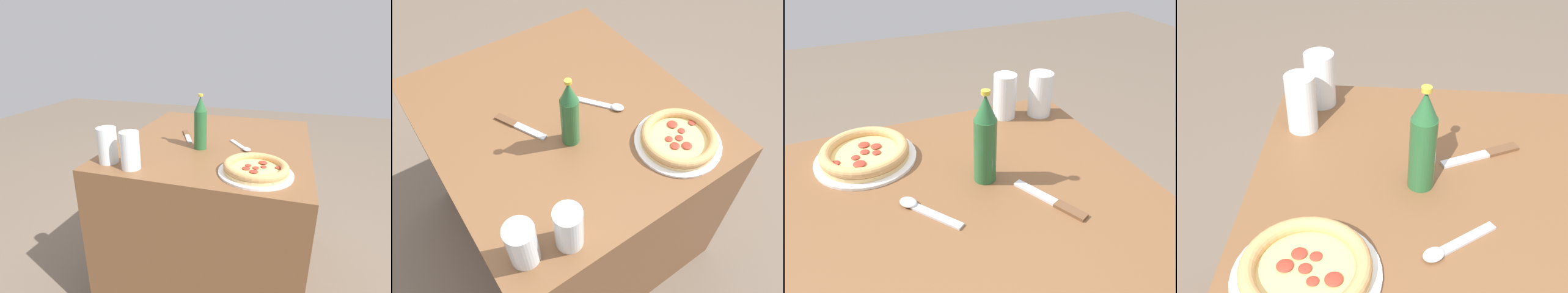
{
  "view_description": "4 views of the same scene",
  "coord_description": "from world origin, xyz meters",
  "views": [
    {
      "loc": [
        -1.36,
        -0.31,
        1.24
      ],
      "look_at": [
        -0.2,
        0.04,
        0.79
      ],
      "focal_mm": 28.0,
      "sensor_mm": 36.0,
      "label": 1
    },
    {
      "loc": [
        -0.8,
        0.44,
        1.68
      ],
      "look_at": [
        -0.23,
        0.05,
        0.83
      ],
      "focal_mm": 35.0,
      "sensor_mm": 36.0,
      "label": 2
    },
    {
      "loc": [
        0.6,
        -0.27,
        1.36
      ],
      "look_at": [
        -0.21,
        0.06,
        0.8
      ],
      "focal_mm": 35.0,
      "sensor_mm": 36.0,
      "label": 3
    },
    {
      "loc": [
        -0.16,
        -0.85,
        1.54
      ],
      "look_at": [
        -0.23,
        0.1,
        0.81
      ],
      "focal_mm": 50.0,
      "sensor_mm": 36.0,
      "label": 4
    }
  ],
  "objects": [
    {
      "name": "beer_bottle",
      "position": [
        -0.12,
        0.04,
        0.87
      ],
      "size": [
        0.06,
        0.06,
        0.25
      ],
      "color": "#286033",
      "rests_on": "table"
    },
    {
      "name": "knife",
      "position": [
        0.03,
        0.15,
        0.76
      ],
      "size": [
        0.19,
        0.1,
        0.01
      ],
      "color": "brown",
      "rests_on": "table"
    },
    {
      "name": "pizza_veggie",
      "position": [
        -0.32,
        -0.23,
        0.78
      ],
      "size": [
        0.27,
        0.27,
        0.04
      ],
      "color": "white",
      "rests_on": "table"
    },
    {
      "name": "spoon",
      "position": [
        -0.07,
        -0.15,
        0.76
      ],
      "size": [
        0.15,
        0.12,
        0.02
      ],
      "color": "silver",
      "rests_on": "table"
    },
    {
      "name": "glass_cola",
      "position": [
        -0.41,
        0.23,
        0.83
      ],
      "size": [
        0.07,
        0.07,
        0.15
      ],
      "color": "white",
      "rests_on": "table"
    },
    {
      "name": "glass_iced_tea",
      "position": [
        -0.38,
        0.35,
        0.82
      ],
      "size": [
        0.08,
        0.08,
        0.14
      ],
      "color": "white",
      "rests_on": "table"
    },
    {
      "name": "table",
      "position": [
        0.0,
        0.0,
        0.38
      ],
      "size": [
        0.99,
        0.88,
        0.76
      ],
      "color": "brown",
      "rests_on": "ground_plane"
    },
    {
      "name": "ground_plane",
      "position": [
        0.0,
        0.0,
        0.0
      ],
      "size": [
        8.0,
        8.0,
        0.0
      ],
      "primitive_type": "plane",
      "color": "#6B5B4C"
    }
  ]
}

